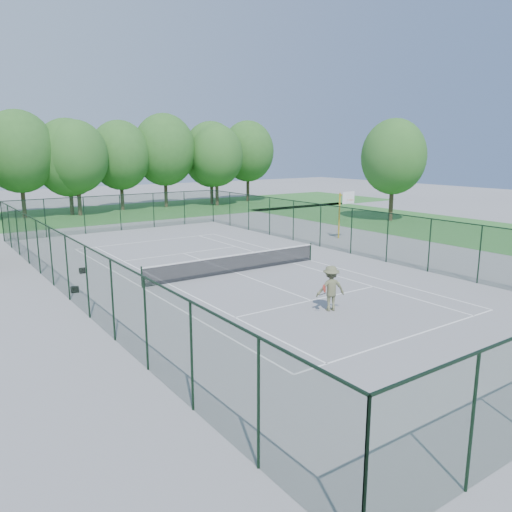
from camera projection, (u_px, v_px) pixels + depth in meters
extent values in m
plane|color=gray|center=(236.00, 273.00, 27.85)|extent=(140.00, 140.00, 0.00)
cube|color=#387D33|center=(80.00, 215.00, 51.91)|extent=(80.00, 16.00, 0.01)
cube|color=#387D33|center=(438.00, 226.00, 44.47)|extent=(14.00, 40.00, 0.01)
cube|color=white|center=(150.00, 241.00, 37.38)|extent=(10.97, 0.08, 0.01)
cube|color=white|center=(410.00, 337.00, 18.31)|extent=(10.97, 0.08, 0.01)
cube|color=white|center=(183.00, 253.00, 32.98)|extent=(8.23, 0.08, 0.01)
cube|color=white|center=(311.00, 300.00, 22.71)|extent=(8.23, 0.08, 0.01)
cube|color=white|center=(310.00, 260.00, 30.91)|extent=(0.08, 23.77, 0.01)
cube|color=white|center=(143.00, 288.00, 24.78)|extent=(0.08, 23.77, 0.01)
cube|color=white|center=(293.00, 263.00, 30.15)|extent=(0.08, 23.77, 0.01)
cube|color=white|center=(168.00, 284.00, 25.54)|extent=(0.08, 23.77, 0.01)
cube|color=white|center=(236.00, 272.00, 27.84)|extent=(0.08, 12.80, 0.01)
cylinder|color=black|center=(142.00, 277.00, 24.65)|extent=(0.08, 0.08, 1.10)
cylinder|color=black|center=(310.00, 252.00, 30.81)|extent=(0.08, 0.08, 1.10)
cube|color=black|center=(235.00, 264.00, 27.74)|extent=(11.00, 0.02, 0.96)
cube|color=white|center=(235.00, 255.00, 27.64)|extent=(11.00, 0.05, 0.07)
cube|color=#1A371F|center=(120.00, 213.00, 41.97)|extent=(18.00, 0.02, 3.00)
cube|color=#1A371F|center=(351.00, 231.00, 32.56)|extent=(0.02, 36.00, 3.00)
cube|color=#1A371F|center=(67.00, 268.00, 22.50)|extent=(0.02, 36.00, 3.00)
cube|color=black|center=(119.00, 195.00, 41.65)|extent=(18.00, 0.05, 0.05)
cube|color=black|center=(352.00, 208.00, 32.25)|extent=(0.05, 36.00, 0.05)
cube|color=black|center=(65.00, 235.00, 22.18)|extent=(0.05, 36.00, 0.05)
cylinder|color=#463825|center=(79.00, 195.00, 51.47)|extent=(0.40, 0.40, 4.20)
ellipsoid|color=#38742C|center=(76.00, 157.00, 50.65)|extent=(6.40, 6.40, 7.40)
cylinder|color=#463825|center=(217.00, 188.00, 60.69)|extent=(0.40, 0.40, 4.20)
ellipsoid|color=#38742C|center=(216.00, 156.00, 59.87)|extent=(6.40, 6.40, 7.40)
cylinder|color=gold|center=(339.00, 216.00, 38.26)|extent=(0.12, 0.12, 3.50)
cube|color=gold|center=(344.00, 195.00, 37.56)|extent=(0.08, 0.90, 0.08)
cube|color=white|center=(348.00, 198.00, 37.23)|extent=(1.20, 0.05, 0.90)
torus|color=orange|center=(351.00, 200.00, 37.08)|extent=(0.48, 0.48, 0.02)
cylinder|color=#463825|center=(391.00, 199.00, 47.60)|extent=(0.40, 0.40, 4.24)
ellipsoid|color=#38742C|center=(394.00, 157.00, 46.78)|extent=(6.05, 6.05, 7.06)
cube|color=black|center=(75.00, 290.00, 23.94)|extent=(0.42, 0.34, 0.30)
cube|color=black|center=(83.00, 271.00, 27.69)|extent=(0.39, 0.24, 0.30)
imported|color=#636746|center=(331.00, 288.00, 21.14)|extent=(1.43, 1.11, 1.95)
sphere|color=#C4E835|center=(339.00, 283.00, 21.93)|extent=(0.07, 0.07, 0.07)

